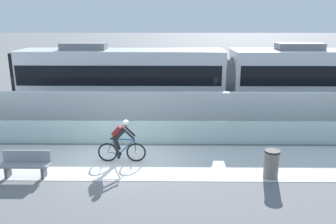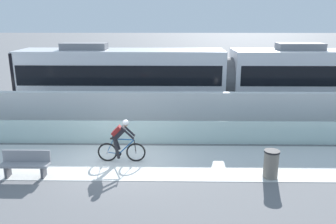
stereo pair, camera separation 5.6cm
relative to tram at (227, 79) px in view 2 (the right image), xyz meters
name	(u,v)px [view 2 (the right image)]	position (x,y,z in m)	size (l,w,h in m)	color
ground_plane	(120,161)	(-4.91, -6.85, -1.89)	(200.00, 200.00, 0.00)	slate
bike_path_deck	(120,161)	(-4.91, -6.85, -1.89)	(32.00, 3.20, 0.01)	silver
glass_parapet	(126,132)	(-4.91, -5.00, -1.39)	(32.00, 0.05, 1.00)	#ADC6C1
concrete_barrier_wall	(131,111)	(-4.91, -3.20, -0.98)	(32.00, 0.36, 1.83)	silver
tram_rail_near	(137,115)	(-4.91, -0.72, -1.89)	(32.00, 0.08, 0.01)	#595654
tram_rail_far	(139,108)	(-4.91, 0.72, -1.89)	(32.00, 0.08, 0.01)	#595654
tram	(227,79)	(0.00, 0.00, 0.00)	(22.56, 2.54, 3.81)	silver
cyclist_on_bike	(121,141)	(-4.84, -6.85, -1.09)	(1.77, 0.58, 1.61)	black
trash_bin	(271,164)	(0.30, -8.10, -1.41)	(0.51, 0.51, 0.96)	slate
bench	(26,163)	(-7.84, -8.14, -1.41)	(1.60, 0.45, 0.89)	gray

